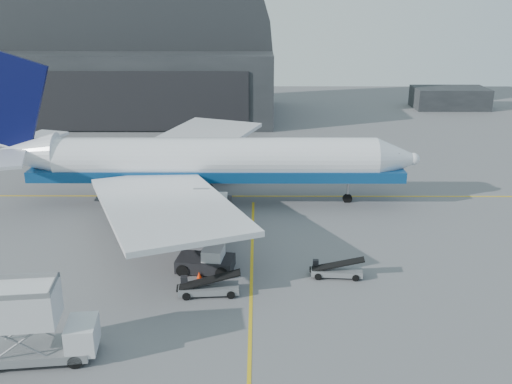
{
  "coord_description": "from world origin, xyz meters",
  "views": [
    {
      "loc": [
        0.51,
        -39.45,
        21.14
      ],
      "look_at": [
        0.33,
        8.46,
        4.5
      ],
      "focal_mm": 40.0,
      "sensor_mm": 36.0,
      "label": 1
    }
  ],
  "objects_px": {
    "catering_truck": "(31,324)",
    "belt_loader_b": "(336,271)",
    "pushback_tug": "(207,262)",
    "belt_loader_a": "(208,287)",
    "airliner": "(199,161)"
  },
  "relations": [
    {
      "from": "airliner",
      "to": "belt_loader_b",
      "type": "distance_m",
      "value": 21.5
    },
    {
      "from": "pushback_tug",
      "to": "belt_loader_a",
      "type": "height_order",
      "value": "pushback_tug"
    },
    {
      "from": "pushback_tug",
      "to": "belt_loader_a",
      "type": "xyz_separation_m",
      "value": [
        0.4,
        -3.89,
        -0.22
      ]
    },
    {
      "from": "catering_truck",
      "to": "belt_loader_b",
      "type": "distance_m",
      "value": 22.69
    },
    {
      "from": "airliner",
      "to": "belt_loader_b",
      "type": "bearing_deg",
      "value": -53.99
    },
    {
      "from": "pushback_tug",
      "to": "belt_loader_a",
      "type": "distance_m",
      "value": 3.92
    },
    {
      "from": "belt_loader_a",
      "to": "catering_truck",
      "type": "bearing_deg",
      "value": -145.02
    },
    {
      "from": "pushback_tug",
      "to": "airliner",
      "type": "bearing_deg",
      "value": 105.53
    },
    {
      "from": "airliner",
      "to": "catering_truck",
      "type": "relative_size",
      "value": 6.35
    },
    {
      "from": "catering_truck",
      "to": "pushback_tug",
      "type": "xyz_separation_m",
      "value": [
        9.52,
        11.92,
        -1.67
      ]
    },
    {
      "from": "catering_truck",
      "to": "pushback_tug",
      "type": "relative_size",
      "value": 1.52
    },
    {
      "from": "belt_loader_a",
      "to": "belt_loader_b",
      "type": "height_order",
      "value": "belt_loader_a"
    },
    {
      "from": "airliner",
      "to": "belt_loader_b",
      "type": "height_order",
      "value": "airliner"
    },
    {
      "from": "pushback_tug",
      "to": "belt_loader_a",
      "type": "bearing_deg",
      "value": -76.22
    },
    {
      "from": "catering_truck",
      "to": "belt_loader_a",
      "type": "xyz_separation_m",
      "value": [
        9.91,
        8.03,
        -1.9
      ]
    }
  ]
}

